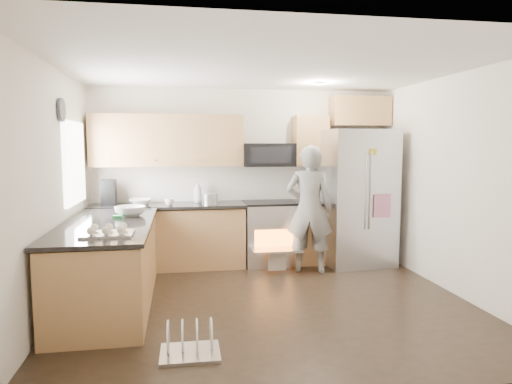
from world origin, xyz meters
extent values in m
plane|color=black|center=(0.00, 0.00, 0.00)|extent=(4.50, 4.50, 0.00)
cube|color=silver|center=(0.00, 2.00, 1.30)|extent=(4.50, 0.04, 2.60)
cube|color=silver|center=(0.00, -2.00, 1.30)|extent=(4.50, 0.04, 2.60)
cube|color=silver|center=(-2.25, 0.00, 1.30)|extent=(0.04, 4.00, 2.60)
cube|color=silver|center=(2.25, 0.00, 1.30)|extent=(0.04, 4.00, 2.60)
cube|color=white|center=(0.00, 0.00, 2.60)|extent=(4.50, 4.00, 0.04)
cube|color=white|center=(-2.23, 1.00, 1.55)|extent=(0.04, 1.00, 1.00)
cylinder|color=#FFEBCC|center=(0.90, 1.10, 2.58)|extent=(0.14, 0.14, 0.02)
cylinder|color=#474754|center=(-2.22, 0.45, 2.15)|extent=(0.03, 0.26, 0.26)
cube|color=#A37641|center=(-1.12, 1.70, 0.43)|extent=(2.15, 0.60, 0.87)
cube|color=black|center=(-1.12, 1.69, 0.91)|extent=(2.19, 0.64, 0.04)
cube|color=#A37641|center=(1.00, 1.70, 0.43)|extent=(0.50, 0.60, 0.87)
cube|color=black|center=(1.00, 1.69, 0.91)|extent=(0.54, 0.64, 0.04)
cube|color=#A37641|center=(-1.12, 1.83, 1.83)|extent=(2.16, 0.33, 0.74)
cube|color=#A37641|center=(1.00, 1.83, 1.83)|extent=(0.50, 0.33, 0.74)
cube|color=#A37641|center=(1.78, 1.83, 2.28)|extent=(0.90, 0.33, 0.44)
imported|color=white|center=(-1.52, 1.75, 0.96)|extent=(0.31, 0.31, 0.08)
imported|color=white|center=(-0.70, 1.84, 1.08)|extent=(0.12, 0.12, 0.32)
imported|color=white|center=(-1.11, 1.59, 0.97)|extent=(0.12, 0.12, 0.09)
cylinder|color=#B7B7BC|center=(-0.54, 1.63, 1.00)|extent=(0.22, 0.22, 0.15)
cube|color=black|center=(-1.94, 1.71, 1.11)|extent=(0.19, 0.23, 0.36)
cylinder|color=#B7B7BC|center=(1.01, 1.69, 0.97)|extent=(0.10, 0.10, 0.08)
cube|color=#A37641|center=(-1.75, 0.25, 0.43)|extent=(0.90, 2.30, 0.87)
cube|color=black|center=(-1.75, 0.25, 0.91)|extent=(0.96, 2.36, 0.04)
imported|color=white|center=(-1.55, 0.69, 0.98)|extent=(0.36, 0.36, 0.11)
cube|color=green|center=(-1.68, 0.53, 0.94)|extent=(0.11, 0.07, 0.03)
cube|color=#B7B7BC|center=(-1.64, -0.48, 0.97)|extent=(0.47, 0.36, 0.10)
cube|color=#B7B7BC|center=(0.35, 1.68, 0.45)|extent=(0.76, 0.62, 0.90)
cube|color=black|center=(0.35, 1.68, 0.92)|extent=(0.76, 0.60, 0.03)
cube|color=orange|center=(0.35, 1.36, 0.40)|extent=(0.56, 0.02, 0.34)
cube|color=#B7B7BC|center=(0.35, 1.20, 0.32)|extent=(0.70, 0.34, 0.03)
cube|color=white|center=(0.35, 1.15, 0.18)|extent=(0.24, 0.03, 0.28)
cube|color=black|center=(0.35, 1.80, 1.62)|extent=(0.76, 0.40, 0.34)
cube|color=#B7B7BC|center=(1.62, 1.45, 0.99)|extent=(1.02, 0.82, 1.99)
cylinder|color=#B7B7BC|center=(1.59, 1.06, 1.13)|extent=(0.03, 0.03, 1.08)
cylinder|color=#B7B7BC|center=(1.65, 1.06, 1.13)|extent=(0.03, 0.03, 1.08)
cube|color=pink|center=(1.83, 1.07, 0.92)|extent=(0.26, 0.02, 0.32)
cube|color=#9CA8FA|center=(1.42, 1.07, 1.46)|extent=(0.19, 0.02, 0.24)
imported|color=gray|center=(0.81, 1.18, 0.88)|extent=(0.74, 0.60, 1.76)
cube|color=#B7B7BC|center=(-0.90, -1.14, 0.02)|extent=(0.51, 0.41, 0.03)
cylinder|color=white|center=(-1.08, -1.13, 0.17)|extent=(0.02, 0.28, 0.28)
cylinder|color=white|center=(-0.96, -1.14, 0.17)|extent=(0.02, 0.28, 0.28)
cylinder|color=white|center=(-0.84, -1.14, 0.17)|extent=(0.02, 0.28, 0.28)
cylinder|color=white|center=(-0.72, -1.14, 0.17)|extent=(0.02, 0.28, 0.28)
camera|label=1|loc=(-0.95, -4.88, 1.78)|focal=32.00mm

